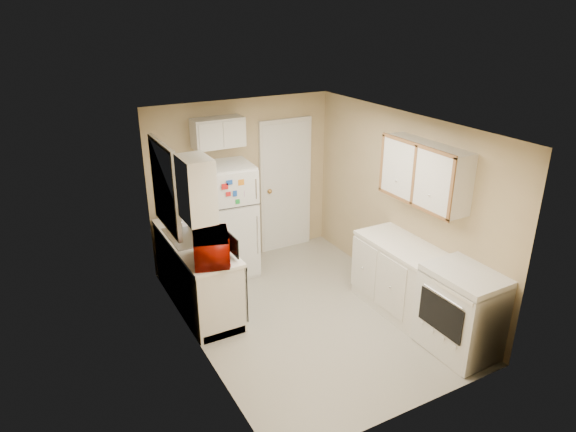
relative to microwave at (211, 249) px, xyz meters
name	(u,v)px	position (x,y,z in m)	size (l,w,h in m)	color
floor	(307,314)	(1.11, -0.28, -1.05)	(3.80, 3.80, 0.00)	#BBB7AA
ceiling	(310,124)	(1.11, -0.28, 1.35)	(3.80, 3.80, 0.00)	white
wall_left	(193,252)	(-0.29, -0.28, 0.15)	(3.80, 3.80, 0.00)	tan
wall_right	(402,206)	(2.51, -0.28, 0.15)	(3.80, 3.80, 0.00)	tan
wall_back	(243,181)	(1.11, 1.62, 0.15)	(2.80, 2.80, 0.00)	tan
wall_front	(420,303)	(1.11, -2.18, 0.15)	(2.80, 2.80, 0.00)	tan
left_counter	(197,272)	(0.01, 0.62, -0.60)	(0.60, 1.80, 0.90)	silver
dishwasher	(237,285)	(0.30, 0.02, -0.56)	(0.03, 0.58, 0.72)	black
sink	(191,238)	(0.01, 0.77, -0.19)	(0.54, 0.74, 0.16)	gray
microwave	(211,249)	(0.00, 0.00, 0.00)	(0.32, 0.58, 0.39)	#830A00
soap_bottle	(184,219)	(0.03, 1.10, -0.05)	(0.08, 0.08, 0.17)	white
window_blinds	(165,186)	(-0.25, 0.77, 0.55)	(0.10, 0.98, 1.08)	silver
upper_cabinet_left	(196,189)	(-0.14, -0.06, 0.75)	(0.30, 0.45, 0.70)	silver
refrigerator	(229,220)	(0.71, 1.22, -0.24)	(0.67, 0.65, 1.62)	silver
cabinet_over_fridge	(218,132)	(0.71, 1.47, 0.95)	(0.70, 0.30, 0.40)	silver
interior_door	(286,186)	(1.81, 1.58, -0.03)	(0.86, 0.06, 2.08)	silver
right_counter	(421,290)	(2.21, -1.08, -0.60)	(0.60, 2.00, 0.90)	silver
stove	(463,311)	(2.24, -1.69, -0.55)	(0.66, 0.82, 0.99)	silver
upper_cabinet_right	(425,173)	(2.36, -0.78, 0.75)	(0.30, 1.20, 0.70)	silver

